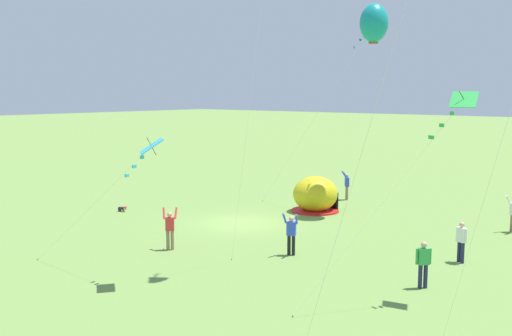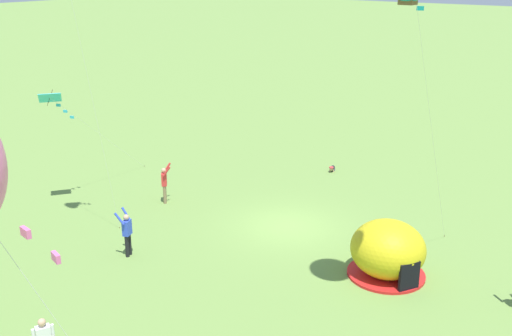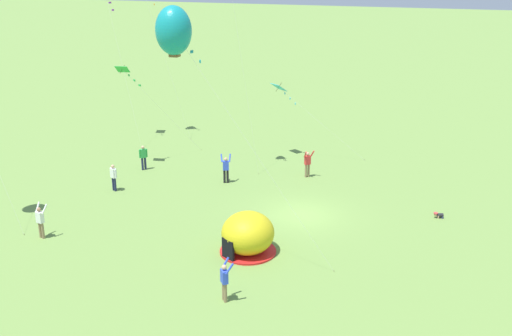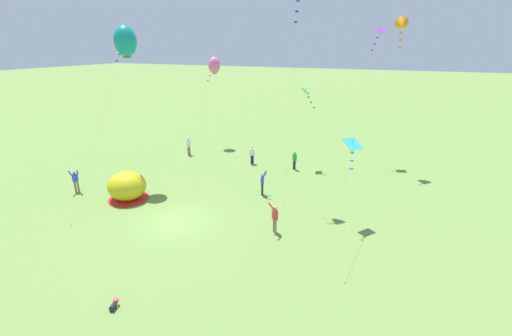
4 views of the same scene
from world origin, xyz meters
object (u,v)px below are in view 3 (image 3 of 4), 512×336
Objects in this scene: person_flying_kite at (40,220)px; person_with_toddler at (114,176)px; toddler_crawling at (439,215)px; person_arms_raised at (308,163)px; kite_cyan at (282,90)px; popup_tent at (248,234)px; person_far_back at (225,280)px; kite_teal at (174,31)px; person_watching_sky at (143,156)px; kite_green at (126,73)px; person_center_field at (226,168)px.

person_with_toddler is at bearing -0.48° from person_flying_kite.
toddler_crawling is 9.55m from person_arms_raised.
toddler_crawling is 0.29× the size of person_arms_raised.
popup_tent is at bearing -169.83° from kite_cyan.
person_far_back is 1.10× the size of person_with_toddler.
popup_tent is at bearing 6.78° from person_far_back.
person_with_toddler is at bearing 119.87° from person_arms_raised.
person_watching_sky is at bearing 36.89° from kite_teal.
person_watching_sky is at bearing 101.11° from person_arms_raised.
person_arms_raised is 0.27× the size of kite_green.
toddler_crawling is at bearing -50.39° from popup_tent.
person_center_field is at bearing -94.97° from person_watching_sky.
kite_green reaches higher than kite_cyan.
person_far_back is at bearing -178.85° from person_arms_raised.
person_watching_sky is (13.73, 11.31, -0.03)m from person_far_back.
kite_teal is at bearing 166.05° from person_arms_raised.
person_with_toddler is (5.15, 10.64, -0.03)m from popup_tent.
popup_tent is at bearing -129.24° from kite_green.
person_with_toddler is at bearing 64.15° from popup_tent.
person_flying_kite reaches higher than person_watching_sky.
toddler_crawling is 19.68m from person_watching_sky.
person_flying_kite reaches higher than person_with_toddler.
person_flying_kite is 12.55m from kite_teal.
person_watching_sky is 10.73m from kite_cyan.
kite_cyan is at bearing -38.61° from person_with_toddler.
person_arms_raised is 1.10× the size of person_watching_sky.
person_center_field is 5.45m from person_arms_raised.
person_arms_raised is 0.28× the size of kite_cyan.
person_flying_kite is 1.00× the size of person_arms_raised.
toddler_crawling is at bearing -83.76° from person_with_toddler.
toddler_crawling is at bearing -53.99° from kite_teal.
person_with_toddler is 0.14× the size of kite_teal.
kite_teal is at bearing 126.01° from toddler_crawling.
person_far_back is (-11.78, 8.26, 0.82)m from toddler_crawling.
kite_cyan is at bearing -54.01° from person_watching_sky.
person_far_back is at bearing -103.14° from person_flying_kite.
person_center_field is at bearing 83.98° from toddler_crawling.
kite_green reaches higher than person_center_field.
person_far_back is 0.28× the size of kite_cyan.
kite_cyan is at bearing -0.75° from kite_teal.
toddler_crawling is 0.05× the size of kite_teal.
person_far_back is 1.00× the size of person_arms_raised.
person_far_back is 17.79m from person_watching_sky.
person_far_back is (-2.62, -11.23, -0.00)m from person_flying_kite.
kite_teal is 14.89m from kite_green.
kite_green is (0.55, 1.20, 5.56)m from person_watching_sky.
kite_cyan reaches higher than person_arms_raised.
person_flying_kite is at bearing 115.17° from toddler_crawling.
person_with_toddler is 13.31m from kite_cyan.
kite_green is at bearing 97.52° from person_arms_raised.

